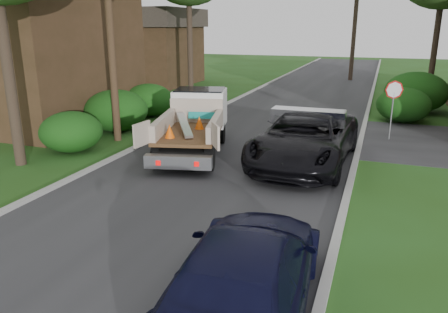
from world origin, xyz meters
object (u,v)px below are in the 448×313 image
at_px(stop_sign, 393,98).
at_px(flatbed_truck, 196,118).
at_px(black_pickup, 305,138).
at_px(utility_pole, 109,10).
at_px(navy_suv, 245,274).
at_px(house_left_far, 148,46).
at_px(house_left_near, 19,33).

bearing_deg(stop_sign, flatbed_truck, -151.25).
relative_size(stop_sign, black_pickup, 0.39).
distance_m(utility_pole, navy_suv, 13.21).
bearing_deg(flatbed_truck, utility_pole, 167.48).
bearing_deg(utility_pole, house_left_far, 115.23).
relative_size(house_left_near, navy_suv, 1.82).
relative_size(utility_pole, navy_suv, 1.88).
height_order(house_left_near, black_pickup, house_left_near).
bearing_deg(black_pickup, house_left_near, 172.78).
xyz_separation_m(flatbed_truck, black_pickup, (4.34, -0.58, -0.28)).
bearing_deg(navy_suv, black_pickup, -90.87).
bearing_deg(black_pickup, utility_pole, 179.13).
height_order(utility_pole, house_left_near, utility_pole).
height_order(utility_pole, house_left_far, utility_pole).
distance_m(stop_sign, flatbed_truck, 8.17).
xyz_separation_m(flatbed_truck, navy_suv, (4.88, -9.29, -0.40)).
height_order(stop_sign, black_pickup, stop_sign).
bearing_deg(flatbed_truck, navy_suv, -76.45).
relative_size(stop_sign, utility_pole, 0.25).
relative_size(house_left_far, navy_suv, 1.42).
height_order(stop_sign, utility_pole, utility_pole).
relative_size(flatbed_truck, navy_suv, 1.15).
distance_m(stop_sign, house_left_near, 17.50).
bearing_deg(black_pickup, house_left_far, 134.89).
distance_m(house_left_far, black_pickup, 23.74).
bearing_deg(stop_sign, house_left_near, -173.37).
bearing_deg(house_left_far, black_pickup, -47.74).
bearing_deg(flatbed_truck, house_left_near, 155.04).
bearing_deg(house_left_near, black_pickup, -9.85).
relative_size(house_left_far, black_pickup, 1.17).
distance_m(flatbed_truck, navy_suv, 10.50).
xyz_separation_m(house_left_near, house_left_far, (-1.50, 15.00, -1.23)).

